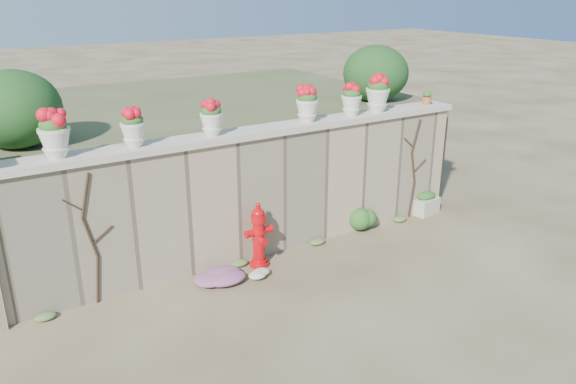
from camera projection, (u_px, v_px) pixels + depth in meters
ground at (320, 299)px, 7.96m from camera, size 80.00×80.00×0.00m
stone_wall at (257, 196)px, 9.05m from camera, size 8.00×0.40×2.00m
wall_cap at (256, 132)px, 8.69m from camera, size 8.10×0.52×0.10m
raised_fill at (182, 150)px, 11.60m from camera, size 9.00×6.00×2.00m
back_shrub_left at (14, 109)px, 7.88m from camera, size 1.30×1.30×1.10m
back_shrub_right at (376, 73)px, 11.16m from camera, size 1.30×1.30×1.10m
vine_left at (91, 238)px, 7.55m from camera, size 0.60×0.04×1.91m
vine_right at (414, 168)px, 10.48m from camera, size 0.60×0.04×1.91m
fire_hydrant at (259, 235)px, 8.74m from camera, size 0.45×0.32×1.06m
planter_box at (426, 203)px, 10.91m from camera, size 0.58×0.40×0.45m
green_shrub at (366, 217)px, 10.10m from camera, size 0.57×0.51×0.54m
magenta_clump at (214, 278)px, 8.30m from camera, size 0.83×0.56×0.22m
white_flowers at (260, 274)px, 8.49m from camera, size 0.46×0.37×0.16m
urn_pot_0 at (54, 134)px, 7.12m from camera, size 0.40×0.40×0.63m
urn_pot_1 at (133, 127)px, 7.64m from camera, size 0.34×0.34×0.54m
urn_pot_2 at (211, 118)px, 8.22m from camera, size 0.34×0.34×0.53m
urn_pot_3 at (307, 104)px, 9.05m from camera, size 0.37×0.37×0.58m
urn_pot_4 at (351, 100)px, 9.50m from camera, size 0.35×0.35×0.55m
urn_pot_5 at (378, 93)px, 9.77m from camera, size 0.42×0.42×0.65m
terracotta_pot at (427, 99)px, 10.44m from camera, size 0.20×0.20×0.24m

